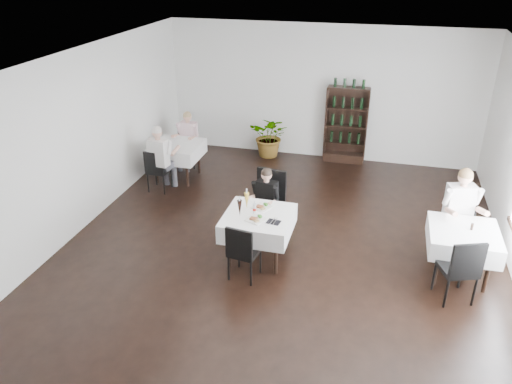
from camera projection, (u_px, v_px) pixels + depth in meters
The scene contains 23 objects.
room_shell at pixel (278, 173), 7.21m from camera, with size 9.00×9.00×9.00m.
wine_shelf at pixel (346, 126), 11.10m from camera, with size 0.90×0.28×1.75m.
main_table at pixel (258, 223), 7.67m from camera, with size 1.03×1.03×0.77m.
left_table at pixel (177, 151), 10.38m from camera, with size 0.98×0.98×0.77m.
right_table at pixel (463, 239), 7.24m from camera, with size 0.98×0.98×0.77m.
potted_tree at pixel (270, 136), 11.55m from camera, with size 0.89×0.77×0.99m, color #285C1F.
main_chair_far at pixel (268, 199), 8.35m from camera, with size 0.59×0.59×1.13m.
main_chair_near at pixel (242, 249), 7.20m from camera, with size 0.47×0.47×0.90m.
left_chair_far at pixel (187, 143), 11.08m from camera, with size 0.49×0.50×0.91m.
left_chair_near at pixel (157, 168), 9.85m from camera, with size 0.41×0.42×0.88m.
right_chair_far at pixel (458, 225), 7.86m from camera, with size 0.51×0.51×0.86m.
right_chair_near at pixel (461, 267), 6.71m from camera, with size 0.59×0.59×1.01m.
diner_main at pixel (265, 198), 8.21m from camera, with size 0.51×0.53×1.23m.
diner_left_far at pixel (187, 136), 10.84m from camera, with size 0.50×0.51×1.27m.
diner_left_near at pixel (161, 153), 9.75m from camera, with size 0.55×0.57×1.39m.
diner_right_far at pixel (461, 208), 7.60m from camera, with size 0.62×0.66×1.48m.
plate_far at pixel (262, 207), 7.78m from camera, with size 0.33×0.33×0.08m.
plate_near at pixel (256, 219), 7.44m from camera, with size 0.33×0.33×0.08m.
pilsner_dark at pixel (240, 208), 7.51m from camera, with size 0.08×0.08×0.33m.
pilsner_lager at pixel (247, 200), 7.72m from camera, with size 0.08×0.08×0.34m.
coke_bottle at pixel (255, 209), 7.59m from camera, with size 0.05×0.05×0.21m.
napkin_cutlery at pixel (274, 222), 7.39m from camera, with size 0.22×0.22×0.02m.
pepper_mill at pixel (472, 227), 7.18m from camera, with size 0.04×0.04×0.10m, color black.
Camera 1 is at (1.36, -6.45, 4.45)m, focal length 35.00 mm.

